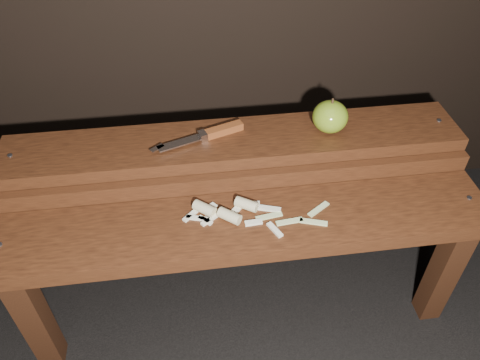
{
  "coord_description": "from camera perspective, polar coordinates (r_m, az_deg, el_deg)",
  "views": [
    {
      "loc": [
        -0.12,
        -0.79,
        1.23
      ],
      "look_at": [
        0.0,
        0.06,
        0.45
      ],
      "focal_mm": 35.0,
      "sensor_mm": 36.0,
      "label": 1
    }
  ],
  "objects": [
    {
      "name": "apple",
      "position": [
        1.24,
        10.94,
        7.59
      ],
      "size": [
        0.09,
        0.09,
        0.1
      ],
      "color": "olive",
      "rests_on": "bench_rear_tier"
    },
    {
      "name": "ground",
      "position": [
        1.47,
        0.32,
        -14.67
      ],
      "size": [
        60.0,
        60.0,
        0.0
      ],
      "primitive_type": "plane",
      "color": "black"
    },
    {
      "name": "bench_rear_tier",
      "position": [
        1.27,
        -0.64,
        1.99
      ],
      "size": [
        1.2,
        0.21,
        0.5
      ],
      "color": "black",
      "rests_on": "ground"
    },
    {
      "name": "bench_front_tier",
      "position": [
        1.15,
        0.81,
        -7.6
      ],
      "size": [
        1.2,
        0.2,
        0.42
      ],
      "color": "black",
      "rests_on": "ground"
    },
    {
      "name": "knife",
      "position": [
        1.22,
        -3.35,
        5.72
      ],
      "size": [
        0.25,
        0.1,
        0.02
      ],
      "color": "brown",
      "rests_on": "bench_rear_tier"
    },
    {
      "name": "apple_scraps",
      "position": [
        1.12,
        -0.71,
        -3.86
      ],
      "size": [
        0.36,
        0.13,
        0.03
      ],
      "color": "beige",
      "rests_on": "bench_front_tier"
    }
  ]
}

